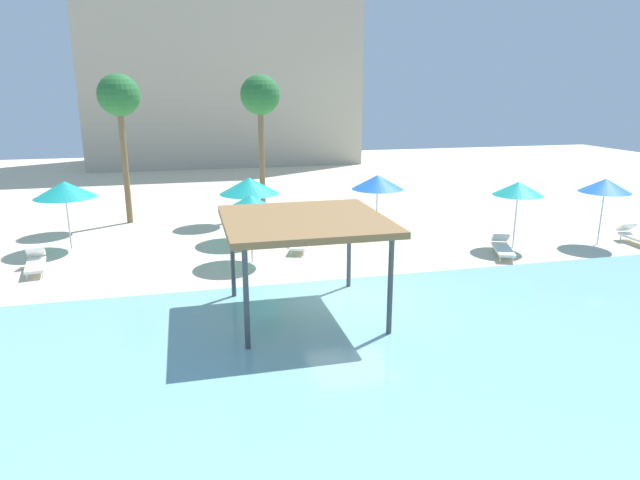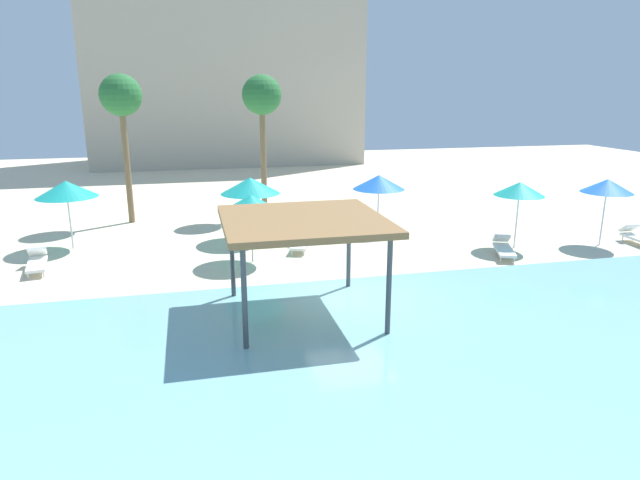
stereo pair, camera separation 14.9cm
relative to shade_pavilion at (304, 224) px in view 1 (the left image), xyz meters
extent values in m
plane|color=beige|center=(1.70, 1.06, -2.65)|extent=(80.00, 80.00, 0.00)
cube|color=#7AB7C1|center=(1.70, -4.19, -2.63)|extent=(44.00, 13.50, 0.04)
cylinder|color=#42474C|center=(-1.83, 1.83, -1.33)|extent=(0.14, 0.14, 2.64)
cylinder|color=#42474C|center=(1.83, 1.83, -1.33)|extent=(0.14, 0.14, 2.64)
cylinder|color=#42474C|center=(-1.83, -1.83, -1.33)|extent=(0.14, 0.14, 2.64)
cylinder|color=#42474C|center=(1.83, -1.83, -1.33)|extent=(0.14, 0.14, 2.64)
cube|color=olive|center=(0.00, 0.00, 0.08)|extent=(4.37, 4.37, 0.18)
cylinder|color=silver|center=(13.30, 4.33, -1.57)|extent=(0.06, 0.06, 2.18)
cone|color=blue|center=(13.30, 4.33, -0.20)|extent=(2.00, 2.00, 0.55)
cylinder|color=silver|center=(-0.53, 8.41, -1.66)|extent=(0.06, 0.06, 1.99)
cone|color=teal|center=(-0.53, 8.41, -0.33)|extent=(2.46, 2.46, 0.68)
cylinder|color=silver|center=(5.17, 8.62, -1.70)|extent=(0.06, 0.06, 1.91)
cone|color=blue|center=(5.17, 8.62, -0.43)|extent=(2.29, 2.29, 0.63)
cylinder|color=silver|center=(-0.86, 5.26, -1.70)|extent=(0.06, 0.06, 1.90)
cone|color=teal|center=(-0.86, 5.26, -0.44)|extent=(2.25, 2.25, 0.62)
cylinder|color=silver|center=(9.66, 4.77, -1.59)|extent=(0.06, 0.06, 2.13)
cone|color=teal|center=(9.66, 4.77, -0.25)|extent=(1.96, 1.96, 0.54)
cylinder|color=silver|center=(-7.68, 8.76, -1.61)|extent=(0.06, 0.06, 2.08)
cone|color=teal|center=(-7.68, 8.76, -0.25)|extent=(2.35, 2.35, 0.65)
cylinder|color=white|center=(-7.99, 5.19, -2.54)|extent=(0.05, 0.05, 0.22)
cylinder|color=white|center=(-8.46, 5.11, -2.54)|extent=(0.05, 0.05, 0.22)
cylinder|color=white|center=(-8.22, 6.61, -2.54)|extent=(0.05, 0.05, 0.22)
cylinder|color=white|center=(-8.69, 6.53, -2.54)|extent=(0.05, 0.05, 0.22)
cube|color=white|center=(-8.34, 5.86, -2.38)|extent=(0.89, 1.87, 0.10)
cube|color=white|center=(-8.46, 6.59, -2.11)|extent=(0.67, 0.60, 0.40)
cylinder|color=white|center=(1.16, 5.63, -2.54)|extent=(0.05, 0.05, 0.22)
cylinder|color=white|center=(0.71, 5.80, -2.54)|extent=(0.05, 0.05, 0.22)
cylinder|color=white|center=(1.66, 6.98, -2.54)|extent=(0.05, 0.05, 0.22)
cylinder|color=white|center=(1.21, 7.15, -2.54)|extent=(0.05, 0.05, 0.22)
cube|color=white|center=(1.18, 6.39, -2.38)|extent=(1.19, 1.90, 0.10)
cube|color=white|center=(1.44, 7.09, -2.11)|extent=(0.74, 0.68, 0.40)
cylinder|color=white|center=(8.51, 2.94, -2.54)|extent=(0.05, 0.05, 0.22)
cylinder|color=white|center=(8.06, 3.11, -2.54)|extent=(0.05, 0.05, 0.22)
cylinder|color=white|center=(9.03, 4.28, -2.54)|extent=(0.05, 0.05, 0.22)
cylinder|color=white|center=(8.59, 4.45, -2.54)|extent=(0.05, 0.05, 0.22)
cube|color=white|center=(8.55, 3.69, -2.38)|extent=(1.21, 1.90, 0.10)
cube|color=white|center=(8.82, 4.39, -2.11)|extent=(0.74, 0.69, 0.40)
cylinder|color=white|center=(15.14, 4.57, -2.54)|extent=(0.05, 0.05, 0.22)
cylinder|color=white|center=(14.66, 4.60, -2.54)|extent=(0.05, 0.05, 0.22)
cube|color=white|center=(14.86, 3.86, -2.38)|extent=(0.70, 1.83, 0.10)
cube|color=white|center=(14.90, 4.61, -2.11)|extent=(0.63, 0.54, 0.40)
cylinder|color=brown|center=(0.64, 12.88, 0.13)|extent=(0.28, 0.28, 5.57)
sphere|color=#286B33|center=(0.64, 12.88, 3.27)|extent=(1.90, 1.90, 1.90)
cylinder|color=brown|center=(-5.77, 12.94, 0.14)|extent=(0.28, 0.28, 5.58)
sphere|color=#286B33|center=(-5.77, 12.94, 3.28)|extent=(1.90, 1.90, 1.90)
cube|color=#B2A893|center=(0.57, 35.23, 6.58)|extent=(21.99, 9.21, 18.46)
camera|label=1|loc=(-3.07, -14.31, 3.54)|focal=31.07mm
camera|label=2|loc=(-2.92, -14.35, 3.54)|focal=31.07mm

